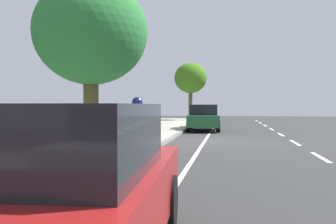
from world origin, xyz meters
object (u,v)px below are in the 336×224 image
object	(u,v)px
parked_sedan_red_second	(58,192)
street_tree_mid_block	(91,33)
cyclist_with_backpack	(136,124)
street_tree_near_cyclist	(191,78)
bicycle_at_curb	(141,154)
parked_sedan_green_nearest	(203,118)

from	to	relation	value
parked_sedan_red_second	street_tree_mid_block	world-z (taller)	street_tree_mid_block
cyclist_with_backpack	street_tree_near_cyclist	distance (m)	25.69
street_tree_mid_block	parked_sedan_red_second	bearing A→B (deg)	108.04
parked_sedan_red_second	street_tree_mid_block	distance (m)	6.85
bicycle_at_curb	street_tree_mid_block	size ratio (longest dim) A/B	0.28
parked_sedan_green_nearest	street_tree_mid_block	xyz separation A→B (m)	(1.98, 12.96, 2.55)
bicycle_at_curb	cyclist_with_backpack	distance (m)	0.83
street_tree_mid_block	street_tree_near_cyclist	bearing A→B (deg)	-90.00
street_tree_near_cyclist	street_tree_mid_block	distance (m)	25.28
parked_sedan_red_second	street_tree_near_cyclist	size ratio (longest dim) A/B	0.87
parked_sedan_green_nearest	street_tree_mid_block	distance (m)	13.36
parked_sedan_red_second	cyclist_with_backpack	size ratio (longest dim) A/B	2.65
parked_sedan_green_nearest	cyclist_with_backpack	bearing A→B (deg)	86.73
cyclist_with_backpack	street_tree_near_cyclist	size ratio (longest dim) A/B	0.33
parked_sedan_green_nearest	bicycle_at_curb	bearing A→B (deg)	87.77
parked_sedan_red_second	bicycle_at_curb	world-z (taller)	parked_sedan_red_second
parked_sedan_green_nearest	street_tree_mid_block	bearing A→B (deg)	81.30
street_tree_near_cyclist	cyclist_with_backpack	bearing A→B (deg)	92.76
bicycle_at_curb	cyclist_with_backpack	xyz separation A→B (m)	(0.22, -0.46, 0.65)
parked_sedan_green_nearest	street_tree_near_cyclist	size ratio (longest dim) A/B	0.87
parked_sedan_green_nearest	cyclist_with_backpack	world-z (taller)	cyclist_with_backpack
parked_sedan_green_nearest	street_tree_near_cyclist	world-z (taller)	street_tree_near_cyclist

